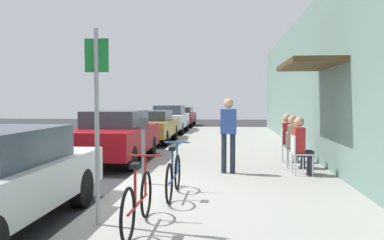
% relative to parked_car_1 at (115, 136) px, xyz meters
% --- Properties ---
extents(ground_plane, '(60.00, 60.00, 0.00)m').
position_rel_parked_car_1_xyz_m(ground_plane, '(1.10, -4.05, -0.76)').
color(ground_plane, '#2D2D30').
extents(sidewalk_slab, '(4.50, 32.00, 0.12)m').
position_rel_parked_car_1_xyz_m(sidewalk_slab, '(3.35, -2.05, -0.70)').
color(sidewalk_slab, '#9E9B93').
rests_on(sidewalk_slab, ground_plane).
extents(building_facade, '(1.40, 32.00, 4.59)m').
position_rel_parked_car_1_xyz_m(building_facade, '(5.74, -2.04, 1.53)').
color(building_facade, gray).
rests_on(building_facade, ground_plane).
extents(parked_car_1, '(1.80, 4.40, 1.48)m').
position_rel_parked_car_1_xyz_m(parked_car_1, '(0.00, 0.00, 0.00)').
color(parked_car_1, maroon).
rests_on(parked_car_1, ground_plane).
extents(parked_car_2, '(1.80, 4.40, 1.34)m').
position_rel_parked_car_1_xyz_m(parked_car_2, '(0.00, 5.49, -0.06)').
color(parked_car_2, '#A58433').
rests_on(parked_car_2, ground_plane).
extents(parked_car_3, '(1.80, 4.40, 1.49)m').
position_rel_parked_car_1_xyz_m(parked_car_3, '(0.00, 10.78, 0.00)').
color(parked_car_3, silver).
rests_on(parked_car_3, ground_plane).
extents(parked_car_4, '(1.80, 4.40, 1.31)m').
position_rel_parked_car_1_xyz_m(parked_car_4, '(0.00, 16.06, -0.07)').
color(parked_car_4, maroon).
rests_on(parked_car_4, ground_plane).
extents(parking_meter, '(0.12, 0.10, 1.32)m').
position_rel_parked_car_1_xyz_m(parking_meter, '(1.55, -3.43, 0.12)').
color(parking_meter, slate).
rests_on(parking_meter, sidewalk_slab).
extents(street_sign, '(0.32, 0.06, 2.60)m').
position_rel_parked_car_1_xyz_m(street_sign, '(1.50, -6.11, 0.88)').
color(street_sign, gray).
rests_on(street_sign, sidewalk_slab).
extents(bicycle_0, '(0.46, 1.71, 0.90)m').
position_rel_parked_car_1_xyz_m(bicycle_0, '(2.08, -6.26, -0.28)').
color(bicycle_0, black).
rests_on(bicycle_0, sidewalk_slab).
extents(bicycle_1, '(0.46, 1.71, 0.90)m').
position_rel_parked_car_1_xyz_m(bicycle_1, '(2.30, -4.46, -0.28)').
color(bicycle_1, black).
rests_on(bicycle_1, sidewalk_slab).
extents(cafe_chair_0, '(0.45, 0.45, 0.87)m').
position_rel_parked_car_1_xyz_m(cafe_chair_0, '(4.80, -2.12, -0.14)').
color(cafe_chair_0, silver).
rests_on(cafe_chair_0, sidewalk_slab).
extents(seated_patron_0, '(0.43, 0.36, 1.29)m').
position_rel_parked_car_1_xyz_m(seated_patron_0, '(4.86, -2.12, 0.05)').
color(seated_patron_0, '#232838').
rests_on(seated_patron_0, sidewalk_slab).
extents(cafe_chair_1, '(0.52, 0.52, 0.87)m').
position_rel_parked_car_1_xyz_m(cafe_chair_1, '(4.80, -1.18, -0.14)').
color(cafe_chair_1, silver).
rests_on(cafe_chair_1, sidewalk_slab).
extents(seated_patron_1, '(0.48, 0.43, 1.29)m').
position_rel_parked_car_1_xyz_m(seated_patron_1, '(4.86, -1.19, 0.05)').
color(seated_patron_1, '#232838').
rests_on(seated_patron_1, sidewalk_slab).
extents(cafe_chair_2, '(0.47, 0.47, 0.87)m').
position_rel_parked_car_1_xyz_m(cafe_chair_2, '(4.80, -0.21, -0.14)').
color(cafe_chair_2, silver).
rests_on(cafe_chair_2, sidewalk_slab).
extents(seated_patron_2, '(0.45, 0.38, 1.29)m').
position_rel_parked_car_1_xyz_m(seated_patron_2, '(4.86, -0.22, 0.05)').
color(seated_patron_2, '#232838').
rests_on(seated_patron_2, sidewalk_slab).
extents(pedestrian_standing, '(0.36, 0.22, 1.70)m').
position_rel_parked_car_1_xyz_m(pedestrian_standing, '(3.23, -2.11, 0.36)').
color(pedestrian_standing, '#232838').
rests_on(pedestrian_standing, sidewalk_slab).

